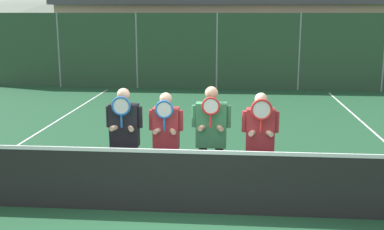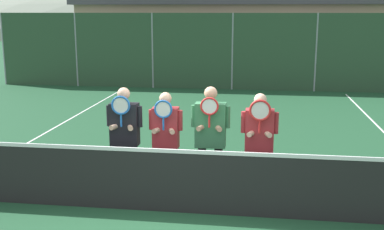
{
  "view_description": "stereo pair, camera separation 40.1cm",
  "coord_description": "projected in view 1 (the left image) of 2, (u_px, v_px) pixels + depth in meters",
  "views": [
    {
      "loc": [
        0.65,
        -6.64,
        2.94
      ],
      "look_at": [
        0.0,
        0.76,
        1.32
      ],
      "focal_mm": 45.0,
      "sensor_mm": 36.0,
      "label": 1
    },
    {
      "loc": [
        1.05,
        -6.59,
        2.94
      ],
      "look_at": [
        0.0,
        0.76,
        1.32
      ],
      "focal_mm": 45.0,
      "sensor_mm": 36.0,
      "label": 2
    }
  ],
  "objects": [
    {
      "name": "ground_plane",
      "position": [
        187.0,
        213.0,
        7.14
      ],
      "size": [
        120.0,
        120.0,
        0.0
      ],
      "primitive_type": "plane",
      "color": "#1E4C2D"
    },
    {
      "name": "hill_distant",
      "position": [
        230.0,
        33.0,
        64.82
      ],
      "size": [
        91.94,
        51.08,
        17.88
      ],
      "color": "gray",
      "rests_on": "ground_plane"
    },
    {
      "name": "clubhouse_building",
      "position": [
        236.0,
        33.0,
        25.0
      ],
      "size": [
        17.95,
        5.5,
        3.58
      ],
      "color": "tan",
      "rests_on": "ground_plane"
    },
    {
      "name": "fence_back",
      "position": [
        217.0,
        52.0,
        18.06
      ],
      "size": [
        18.41,
        0.06,
        2.85
      ],
      "color": "gray",
      "rests_on": "ground_plane"
    },
    {
      "name": "tennis_net",
      "position": [
        187.0,
        181.0,
        7.04
      ],
      "size": [
        11.09,
        0.09,
        1.07
      ],
      "color": "gray",
      "rests_on": "ground_plane"
    },
    {
      "name": "court_line_left_sideline",
      "position": [
        11.0,
        149.0,
        10.41
      ],
      "size": [
        0.05,
        16.0,
        0.01
      ],
      "primitive_type": "cube",
      "color": "white",
      "rests_on": "ground_plane"
    },
    {
      "name": "player_leftmost",
      "position": [
        125.0,
        134.0,
        7.53
      ],
      "size": [
        0.58,
        0.34,
        1.78
      ],
      "color": "#56565B",
      "rests_on": "ground_plane"
    },
    {
      "name": "player_center_left",
      "position": [
        166.0,
        138.0,
        7.52
      ],
      "size": [
        0.54,
        0.34,
        1.71
      ],
      "color": "white",
      "rests_on": "ground_plane"
    },
    {
      "name": "player_center_right",
      "position": [
        211.0,
        134.0,
        7.43
      ],
      "size": [
        0.6,
        0.34,
        1.82
      ],
      "color": "black",
      "rests_on": "ground_plane"
    },
    {
      "name": "player_rightmost",
      "position": [
        260.0,
        139.0,
        7.33
      ],
      "size": [
        0.56,
        0.34,
        1.74
      ],
      "color": "black",
      "rests_on": "ground_plane"
    },
    {
      "name": "car_far_left",
      "position": [
        88.0,
        57.0,
        21.55
      ],
      "size": [
        4.1,
        1.91,
        1.8
      ],
      "color": "slate",
      "rests_on": "ground_plane"
    },
    {
      "name": "car_left_of_center",
      "position": [
        196.0,
        56.0,
        21.19
      ],
      "size": [
        4.43,
        1.91,
        1.89
      ],
      "color": "#285638",
      "rests_on": "ground_plane"
    },
    {
      "name": "car_center",
      "position": [
        309.0,
        58.0,
        20.73
      ],
      "size": [
        4.17,
        2.04,
        1.84
      ],
      "color": "#B2B7BC",
      "rests_on": "ground_plane"
    }
  ]
}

